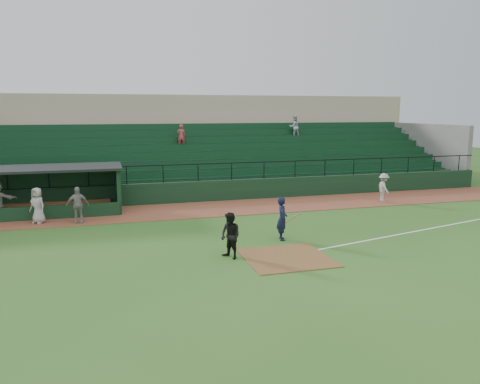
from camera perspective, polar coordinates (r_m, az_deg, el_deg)
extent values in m
plane|color=#2D5A1D|center=(17.97, 4.47, -7.06)|extent=(90.00, 90.00, 0.00)
cube|color=brown|center=(25.38, -1.89, -1.96)|extent=(40.00, 4.00, 0.03)
cube|color=brown|center=(17.08, 5.66, -7.94)|extent=(3.00, 3.00, 0.03)
cube|color=white|center=(22.90, 22.50, -4.06)|extent=(17.49, 4.44, 0.01)
cube|color=black|center=(27.37, -3.03, 0.15)|extent=(36.00, 0.35, 1.20)
cylinder|color=black|center=(27.14, -3.06, 3.48)|extent=(36.00, 0.06, 0.06)
cube|color=slate|center=(31.95, -5.05, 3.71)|extent=(36.00, 9.00, 3.60)
cube|color=#0E351B|center=(31.41, -4.89, 4.43)|extent=(34.56, 8.00, 4.05)
cube|color=slate|center=(39.57, 21.52, 4.69)|extent=(0.35, 9.50, 4.20)
cube|color=tan|center=(38.22, -6.99, 6.80)|extent=(38.00, 3.00, 6.40)
cube|color=slate|center=(36.22, -6.49, 7.43)|extent=(36.00, 2.00, 0.20)
imported|color=#B3B3B3|center=(35.77, 6.65, 7.87)|extent=(0.82, 0.64, 1.70)
imported|color=#9D3A39|center=(32.42, -7.16, 6.77)|extent=(0.58, 0.38, 1.59)
cube|color=black|center=(27.03, -23.70, 0.38)|extent=(8.50, 0.20, 2.30)
cube|color=black|center=(25.51, -14.58, 0.38)|extent=(0.20, 2.60, 2.30)
cube|color=black|center=(25.60, -24.26, 2.59)|extent=(8.90, 3.20, 0.12)
cube|color=olive|center=(26.79, -23.68, -1.65)|extent=(7.65, 0.40, 0.50)
cube|color=black|center=(24.59, -24.35, -2.44)|extent=(8.50, 0.12, 0.70)
imported|color=black|center=(19.15, 5.14, -3.23)|extent=(0.55, 0.72, 1.78)
cylinder|color=olive|center=(19.10, 6.48, -3.11)|extent=(0.79, 0.34, 0.35)
imported|color=black|center=(16.73, -1.18, -5.34)|extent=(0.94, 1.01, 1.67)
imported|color=#A9A49E|center=(28.10, 17.07, 0.51)|extent=(0.74, 1.13, 1.65)
imported|color=gray|center=(23.11, -19.15, -1.49)|extent=(1.01, 0.42, 1.71)
imported|color=#ADA7A2|center=(23.73, -23.42, -1.51)|extent=(0.98, 0.94, 1.68)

